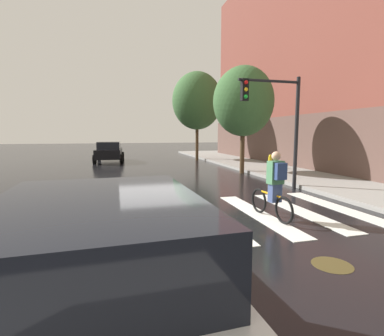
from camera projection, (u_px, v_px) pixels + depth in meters
The scene contains 11 objects.
ground_plane at pixel (173, 220), 7.09m from camera, with size 120.00×120.00×0.00m, color black.
crosswalk_stripes at pixel (188, 219), 7.19m from camera, with size 9.36×4.12×0.01m.
manhole_cover at pixel (332, 265), 4.66m from camera, with size 0.64×0.64×0.01m, color #473D1E.
sedan_near at pixel (102, 279), 2.57m from camera, with size 2.28×4.66×1.59m.
sedan_mid at pixel (109, 151), 21.66m from camera, with size 2.25×4.47×1.52m.
cyclist at pixel (274, 186), 7.06m from camera, with size 0.38×1.71×1.69m.
traffic_light_near at pixel (278, 113), 10.57m from camera, with size 2.47×0.28×4.20m.
fire_hydrant at pixel (270, 161), 16.55m from camera, with size 0.33×0.22×0.78m.
street_tree_near at pixel (243, 102), 15.01m from camera, with size 3.15×3.15×5.60m.
street_tree_mid at pixel (197, 101), 22.40m from camera, with size 3.87×3.87×6.88m.
corner_building at pixel (364, 65), 21.30m from camera, with size 15.45×20.57×14.44m.
Camera 1 is at (-1.29, -6.78, 2.12)m, focal length 26.97 mm.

